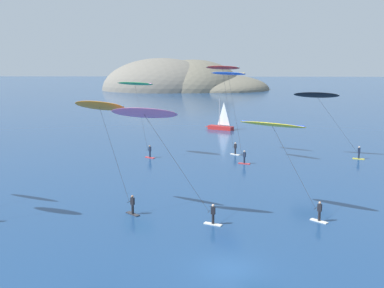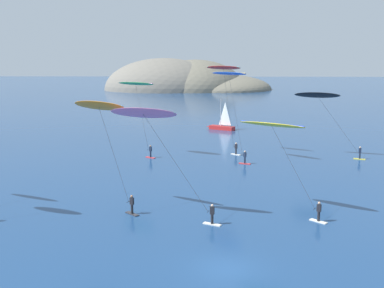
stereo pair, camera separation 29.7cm
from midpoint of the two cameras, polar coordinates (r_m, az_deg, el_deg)
name	(u,v)px [view 1 (the left image)]	position (r m, az deg, el deg)	size (l,w,h in m)	color
ground_plane	(228,269)	(31.66, 4.04, -14.59)	(600.00, 600.00, 0.00)	navy
headland_island	(186,89)	(200.37, -0.75, 6.51)	(68.37, 51.24, 25.56)	slate
sailboat_near	(219,126)	(89.27, 3.16, 2.14)	(5.60, 3.85, 5.70)	#B22323
kitesurfer_pink	(148,120)	(39.05, -5.42, 2.90)	(9.40, 3.54, 9.40)	silver
kitesurfer_orange	(102,113)	(42.09, -10.87, 3.64)	(6.39, 4.24, 9.70)	#2D2D33
kitesurfer_green	(136,88)	(64.42, -6.80, 6.56)	(5.71, 3.91, 10.12)	red
kitesurfer_blue	(229,81)	(61.04, 4.33, 7.48)	(5.37, 4.34, 11.51)	red
kitesurfer_red	(224,75)	(66.16, 3.65, 8.12)	(5.09, 3.65, 12.18)	silver
kitesurfer_black	(319,99)	(66.29, 14.71, 5.18)	(9.35, 3.80, 8.78)	yellow
kitesurfer_yellow	(275,131)	(41.13, 9.66, 1.55)	(7.33, 5.43, 7.96)	silver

